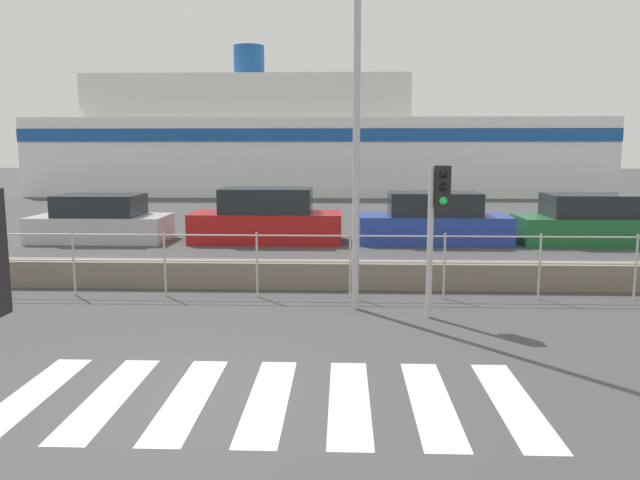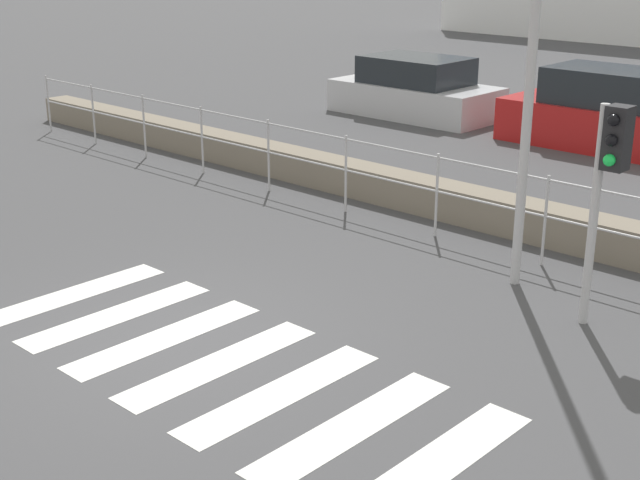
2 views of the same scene
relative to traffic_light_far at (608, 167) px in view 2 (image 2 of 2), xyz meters
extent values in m
plane|color=#424244|center=(-3.12, -3.46, -1.83)|extent=(160.00, 160.00, 0.00)
cube|color=silver|center=(-5.04, -3.46, -1.83)|extent=(0.45, 2.40, 0.01)
cube|color=silver|center=(-4.14, -3.46, -1.83)|extent=(0.45, 2.40, 0.01)
cube|color=silver|center=(-3.24, -3.46, -1.83)|extent=(0.45, 2.40, 0.01)
cube|color=silver|center=(-2.34, -3.46, -1.83)|extent=(0.45, 2.40, 0.01)
cube|color=silver|center=(-1.44, -3.46, -1.83)|extent=(0.45, 2.40, 0.01)
cube|color=silver|center=(-0.54, -3.46, -1.83)|extent=(0.45, 2.40, 0.01)
cube|color=silver|center=(0.36, -3.46, -1.83)|extent=(0.45, 2.40, 0.01)
cube|color=slate|center=(-3.12, 2.20, -1.57)|extent=(23.14, 0.55, 0.52)
cylinder|color=#B2B2B5|center=(-3.12, 1.33, -0.67)|extent=(20.83, 0.03, 0.03)
cylinder|color=#B2B2B5|center=(-3.12, 1.33, -1.16)|extent=(20.83, 0.03, 0.03)
cylinder|color=#B2B2B5|center=(-13.54, 1.33, -1.22)|extent=(0.04, 0.04, 1.23)
cylinder|color=#B2B2B5|center=(-11.80, 1.33, -1.22)|extent=(0.04, 0.04, 1.23)
cylinder|color=#B2B2B5|center=(-10.07, 1.33, -1.22)|extent=(0.04, 0.04, 1.23)
cylinder|color=#B2B2B5|center=(-8.33, 1.33, -1.22)|extent=(0.04, 0.04, 1.23)
cylinder|color=#B2B2B5|center=(-6.60, 1.33, -1.22)|extent=(0.04, 0.04, 1.23)
cylinder|color=#B2B2B5|center=(-4.86, 1.33, -1.22)|extent=(0.04, 0.04, 1.23)
cylinder|color=#B2B2B5|center=(-3.12, 1.33, -1.22)|extent=(0.04, 0.04, 1.23)
cylinder|color=#B2B2B5|center=(-1.39, 1.33, -1.22)|extent=(0.04, 0.04, 1.23)
cylinder|color=#B2B2B5|center=(-0.11, 0.01, -0.59)|extent=(0.10, 0.10, 2.49)
cube|color=black|center=(0.06, 0.01, 0.32)|extent=(0.24, 0.24, 0.68)
sphere|color=black|center=(0.06, -0.13, 0.53)|extent=(0.13, 0.13, 0.13)
sphere|color=black|center=(0.06, -0.13, 0.32)|extent=(0.13, 0.13, 0.13)
sphere|color=#19D84C|center=(0.06, -0.13, 0.11)|extent=(0.13, 0.13, 0.13)
cylinder|color=#B2B2B5|center=(-1.31, 0.53, 1.62)|extent=(0.12, 0.12, 6.91)
cube|color=#BCBCC1|center=(-8.79, 8.27, -1.45)|extent=(3.98, 1.90, 0.77)
cube|color=#1E2328|center=(-8.79, 8.27, -0.75)|extent=(2.39, 1.67, 0.63)
cube|color=#B21919|center=(-3.79, 8.27, -1.39)|extent=(4.43, 1.81, 0.88)
cube|color=#1E2328|center=(-3.79, 8.27, -0.59)|extent=(2.66, 1.59, 0.72)
camera|label=1|loc=(-1.52, -10.04, 0.94)|focal=35.00mm
camera|label=2|loc=(4.01, -8.75, 2.36)|focal=50.00mm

